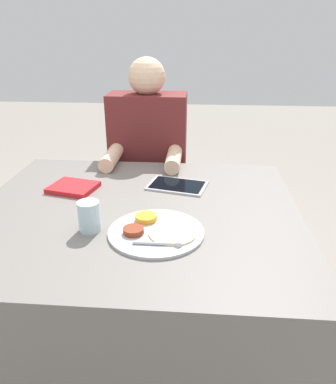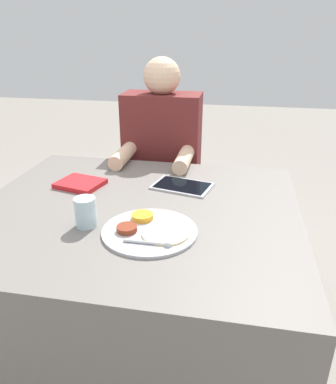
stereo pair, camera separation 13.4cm
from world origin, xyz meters
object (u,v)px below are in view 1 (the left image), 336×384
thali_tray (156,231)px  drinking_glass (89,216)px  red_notebook (73,188)px  tablet_device (177,185)px  person_diner (149,182)px

thali_tray → drinking_glass: 0.22m
red_notebook → tablet_device: red_notebook is taller
tablet_device → person_diner: (-0.18, 0.46, -0.18)m
drinking_glass → person_diner: bearing=84.5°
red_notebook → drinking_glass: drinking_glass is taller
person_diner → drinking_glass: size_ratio=12.17×
thali_tray → tablet_device: size_ratio=1.17×
thali_tray → red_notebook: 0.49m
thali_tray → red_notebook: thali_tray is taller
thali_tray → tablet_device: bearing=83.2°
red_notebook → person_diner: bearing=65.7°
red_notebook → tablet_device: bearing=9.0°
tablet_device → drinking_glass: 0.47m
person_diner → thali_tray: bearing=-81.1°
drinking_glass → tablet_device: bearing=55.8°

